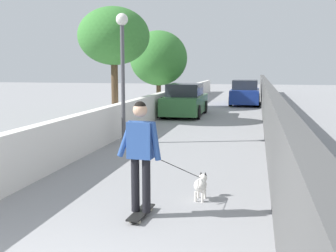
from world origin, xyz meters
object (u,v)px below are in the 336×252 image
car_near (185,101)px  car_far (245,93)px  dog (201,184)px  tree_left_mid (159,58)px  skateboard (141,212)px  lamp_post (122,54)px  tree_left_near (114,37)px  person_skateboarder (140,148)px

car_near → car_far: 7.05m
dog → car_near: (12.32, 2.43, 0.44)m
tree_left_mid → dog: bearing=-163.7°
dog → car_far: car_far is taller
skateboard → dog: (1.03, -0.79, 0.21)m
lamp_post → dog: size_ratio=2.97×
skateboard → car_near: 13.46m
tree_left_near → person_skateboarder: (-10.22, -4.06, -2.46)m
skateboard → car_far: car_far is taller
tree_left_near → skateboard: size_ratio=5.85×
dog → skateboard: bearing=142.3°
lamp_post → dog: 6.21m
skateboard → person_skateboarder: person_skateboarder is taller
tree_left_near → lamp_post: 4.79m
tree_left_near → tree_left_mid: tree_left_near is taller
tree_left_mid → car_near: 4.07m
dog → car_near: car_near is taller
person_skateboarder → tree_left_near: bearing=21.7°
lamp_post → car_near: 7.76m
tree_left_mid → tree_left_near: bearing=175.9°
lamp_post → car_near: size_ratio=0.96×
person_skateboarder → lamp_post: bearing=20.9°
lamp_post → person_skateboarder: 6.49m
skateboard → person_skateboarder: 1.03m
person_skateboarder → car_near: 13.45m
tree_left_mid → skateboard: size_ratio=5.31×
tree_left_near → lamp_post: tree_left_near is taller
tree_left_near → car_near: 4.87m
dog → car_far: size_ratio=0.32×
tree_left_mid → person_skateboarder: bearing=-167.4°
tree_left_mid → lamp_post: 10.44m
person_skateboarder → car_near: (13.35, 1.64, -0.38)m
tree_left_mid → car_far: size_ratio=1.05×
tree_left_near → tree_left_mid: size_ratio=1.10×
car_near → tree_left_mid: bearing=34.8°
skateboard → dog: 1.31m
skateboard → dog: dog is taller
tree_left_near → skateboard: (-10.22, -4.06, -3.49)m
tree_left_near → tree_left_mid: bearing=-4.1°
car_far → dog: bearing=179.4°
lamp_post → car_far: size_ratio=0.95×
tree_left_mid → person_skateboarder: size_ratio=2.51×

